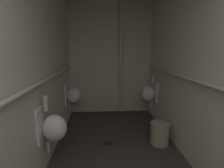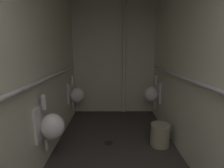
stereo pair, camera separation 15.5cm
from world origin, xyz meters
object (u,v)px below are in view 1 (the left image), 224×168
object	(u,v)px
urinal_left_mid	(53,127)
urinal_right_mid	(149,93)
standpipe_back_wall	(121,59)
floor_drain	(109,143)
urinal_left_far	(73,95)
waste_bin	(159,133)

from	to	relation	value
urinal_left_mid	urinal_right_mid	world-z (taller)	same
standpipe_back_wall	urinal_left_mid	bearing A→B (deg)	-118.16
floor_drain	urinal_right_mid	bearing A→B (deg)	45.56
urinal_left_far	urinal_right_mid	world-z (taller)	same
urinal_right_mid	waste_bin	bearing A→B (deg)	-95.60
urinal_left_far	urinal_right_mid	size ratio (longest dim) A/B	1.00
urinal_left_mid	waste_bin	world-z (taller)	urinal_left_mid
urinal_left_far	standpipe_back_wall	distance (m)	1.39
urinal_right_mid	urinal_left_far	bearing A→B (deg)	-179.07
standpipe_back_wall	floor_drain	xyz separation A→B (m)	(-0.36, -1.42, -1.34)
standpipe_back_wall	waste_bin	size ratio (longest dim) A/B	7.20
urinal_left_far	urinal_left_mid	bearing A→B (deg)	-90.00
urinal_left_mid	waste_bin	xyz separation A→B (m)	(1.57, 0.54, -0.42)
urinal_left_far	waste_bin	world-z (taller)	urinal_left_far
floor_drain	waste_bin	xyz separation A→B (m)	(0.85, -0.05, 0.18)
floor_drain	urinal_left_far	bearing A→B (deg)	127.44
waste_bin	urinal_left_mid	bearing A→B (deg)	-161.11
urinal_left_mid	standpipe_back_wall	xyz separation A→B (m)	(1.08, 2.01, 0.74)
floor_drain	urinal_left_mid	bearing A→B (deg)	-140.69
standpipe_back_wall	floor_drain	bearing A→B (deg)	-104.04
urinal_right_mid	standpipe_back_wall	size ratio (longest dim) A/B	0.29
urinal_left_mid	floor_drain	size ratio (longest dim) A/B	5.39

